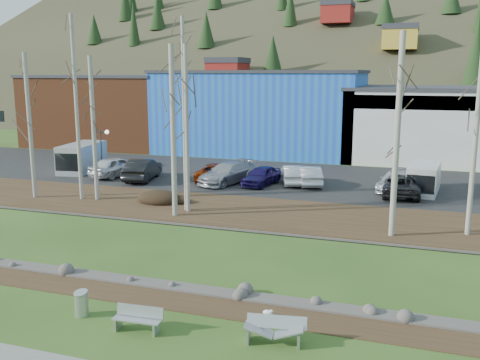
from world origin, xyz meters
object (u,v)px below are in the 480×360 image
(bench_damaged, at_px, (275,330))
(car_6, at_px, (401,185))
(van_white, at_px, (424,179))
(seagull, at_px, (268,312))
(bench_intact, at_px, (138,319))
(car_7, at_px, (395,181))
(car_2, at_px, (216,172))
(car_0, at_px, (116,166))
(car_3, at_px, (227,173))
(street_lamp, at_px, (101,140))
(car_4, at_px, (261,176))
(car_8, at_px, (293,174))
(car_5, at_px, (309,175))
(litter_bin, at_px, (82,305))
(car_1, at_px, (143,169))
(van_grey, at_px, (81,158))

(bench_damaged, distance_m, car_6, 21.59)
(bench_damaged, xyz_separation_m, van_white, (4.32, 22.55, 0.69))
(seagull, xyz_separation_m, car_6, (3.59, 19.78, 0.67))
(bench_intact, relative_size, van_white, 0.35)
(car_7, bearing_deg, car_2, -166.36)
(bench_damaged, xyz_separation_m, car_6, (2.94, 21.38, 0.42))
(car_0, relative_size, car_3, 0.88)
(street_lamp, height_order, car_4, street_lamp)
(car_4, xyz_separation_m, car_8, (2.03, 1.16, 0.01))
(car_3, bearing_deg, car_7, 26.15)
(car_2, relative_size, car_3, 0.90)
(car_3, height_order, car_5, car_3)
(car_4, relative_size, car_8, 0.96)
(street_lamp, distance_m, van_white, 23.95)
(car_6, relative_size, car_7, 1.11)
(litter_bin, relative_size, street_lamp, 0.22)
(car_8, bearing_deg, car_2, -13.19)
(car_5, bearing_deg, car_8, -18.25)
(car_4, bearing_deg, car_7, 18.67)
(bench_intact, height_order, car_6, car_6)
(bench_damaged, bearing_deg, bench_intact, 179.47)
(bench_damaged, distance_m, car_4, 22.54)
(bench_damaged, height_order, car_1, car_1)
(street_lamp, xyz_separation_m, car_4, (12.84, 0.47, -2.15))
(bench_intact, distance_m, car_4, 22.29)
(bench_intact, xyz_separation_m, seagull, (3.67, 2.23, -0.24))
(car_0, distance_m, car_4, 11.59)
(car_3, relative_size, car_5, 1.25)
(bench_damaged, height_order, van_white, van_white)
(car_6, bearing_deg, street_lamp, -1.93)
(litter_bin, xyz_separation_m, car_2, (-3.76, 22.46, 0.39))
(litter_bin, distance_m, seagull, 6.30)
(bench_damaged, xyz_separation_m, car_3, (-9.20, 21.38, 0.49))
(car_2, distance_m, car_4, 3.80)
(car_2, bearing_deg, car_8, -179.86)
(street_lamp, distance_m, car_6, 22.55)
(street_lamp, bearing_deg, car_3, -9.85)
(van_white, bearing_deg, car_3, -169.26)
(bench_intact, relative_size, car_3, 0.31)
(bench_intact, xyz_separation_m, car_5, (0.88, 23.32, 0.43))
(car_2, relative_size, van_grey, 0.87)
(car_7, bearing_deg, car_1, -162.15)
(bench_intact, height_order, car_4, car_4)
(bench_damaged, relative_size, car_5, 0.45)
(car_6, bearing_deg, car_8, -12.56)
(car_2, bearing_deg, van_grey, -4.69)
(street_lamp, height_order, car_6, street_lamp)
(seagull, relative_size, car_5, 0.10)
(litter_bin, xyz_separation_m, car_3, (-2.54, 21.66, 0.50))
(bench_damaged, relative_size, litter_bin, 2.37)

